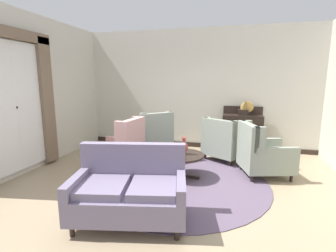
% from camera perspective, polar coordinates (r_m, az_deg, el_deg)
% --- Properties ---
extents(ground, '(8.52, 8.52, 0.00)m').
position_cam_1_polar(ground, '(4.40, 1.18, -13.98)').
color(ground, '#9E896B').
extents(wall_back, '(6.25, 0.08, 3.13)m').
position_cam_1_polar(wall_back, '(6.75, 6.81, 8.28)').
color(wall_back, beige).
rests_on(wall_back, ground).
extents(wall_left, '(0.08, 3.90, 3.13)m').
position_cam_1_polar(wall_left, '(6.18, -25.58, 7.13)').
color(wall_left, beige).
rests_on(wall_left, ground).
extents(baseboard_back, '(6.09, 0.03, 0.12)m').
position_cam_1_polar(baseboard_back, '(6.92, 6.48, -4.30)').
color(baseboard_back, black).
rests_on(baseboard_back, ground).
extents(area_rug, '(3.26, 3.26, 0.01)m').
position_cam_1_polar(area_rug, '(4.66, 2.06, -12.42)').
color(area_rug, '#5B4C60').
rests_on(area_rug, ground).
extents(window_with_curtains, '(0.12, 1.83, 2.68)m').
position_cam_1_polar(window_with_curtains, '(5.40, -31.34, 5.30)').
color(window_with_curtains, silver).
extents(coffee_table, '(0.85, 0.85, 0.45)m').
position_cam_1_polar(coffee_table, '(4.72, 3.01, -7.41)').
color(coffee_table, black).
rests_on(coffee_table, ground).
extents(porcelain_vase, '(0.15, 0.15, 0.32)m').
position_cam_1_polar(porcelain_vase, '(4.66, 3.65, -4.75)').
color(porcelain_vase, brown).
rests_on(porcelain_vase, coffee_table).
extents(settee, '(1.58, 1.10, 0.97)m').
position_cam_1_polar(settee, '(3.38, -8.73, -14.43)').
color(settee, slate).
rests_on(settee, ground).
extents(armchair_back_corner, '(1.14, 1.15, 1.11)m').
position_cam_1_polar(armchair_back_corner, '(5.82, -3.44, -3.06)').
color(armchair_back_corner, gray).
rests_on(armchair_back_corner, ground).
extents(armchair_near_window, '(1.07, 1.00, 1.02)m').
position_cam_1_polar(armchair_near_window, '(5.10, 20.55, -6.00)').
color(armchair_near_window, gray).
rests_on(armchair_near_window, ground).
extents(armchair_foreground_right, '(1.00, 0.84, 1.09)m').
position_cam_1_polar(armchair_foreground_right, '(5.07, -10.67, -5.43)').
color(armchair_foreground_right, tan).
rests_on(armchair_foreground_right, ground).
extents(armchair_far_left, '(1.11, 1.11, 0.98)m').
position_cam_1_polar(armchair_far_left, '(5.81, 12.63, -3.66)').
color(armchair_far_left, gray).
rests_on(armchair_far_left, ground).
extents(sideboard, '(0.96, 0.42, 1.16)m').
position_cam_1_polar(sideboard, '(6.51, 16.54, -1.25)').
color(sideboard, black).
rests_on(sideboard, ground).
extents(gramophone, '(0.41, 0.49, 0.50)m').
position_cam_1_polar(gramophone, '(6.33, 17.30, 4.45)').
color(gramophone, black).
rests_on(gramophone, sideboard).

